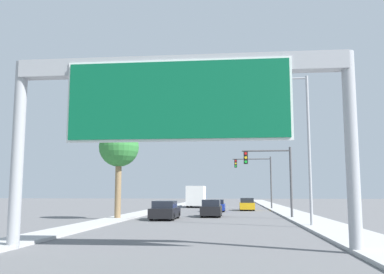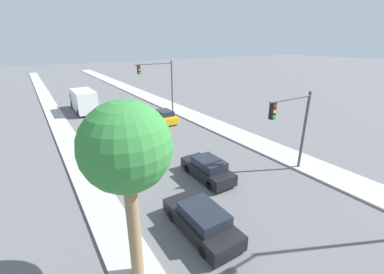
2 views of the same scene
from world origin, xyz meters
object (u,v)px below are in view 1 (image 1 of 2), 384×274
(traffic_light_mid_block, at_px, (259,173))
(car_mid_right, at_px, (211,209))
(car_far_left, at_px, (247,205))
(palm_tree_background, at_px, (119,148))
(car_far_right, at_px, (165,211))
(traffic_light_near_intersection, at_px, (275,170))
(street_lamp_right, at_px, (305,138))
(sign_gantry, at_px, (178,99))
(car_far_center, at_px, (217,206))
(truck_box_primary, at_px, (197,196))

(traffic_light_mid_block, bearing_deg, car_mid_right, -106.66)
(car_far_left, relative_size, palm_tree_background, 0.57)
(car_far_right, height_order, traffic_light_near_intersection, traffic_light_near_intersection)
(car_far_left, relative_size, traffic_light_mid_block, 0.63)
(street_lamp_right, bearing_deg, traffic_light_mid_block, 92.80)
(traffic_light_mid_block, bearing_deg, car_far_left, -114.36)
(sign_gantry, xyz_separation_m, traffic_light_near_intersection, (5.43, 20.13, -1.74))
(car_far_left, bearing_deg, car_mid_right, -104.38)
(car_mid_right, relative_size, street_lamp_right, 0.46)
(sign_gantry, bearing_deg, car_far_center, 90.00)
(car_far_center, xyz_separation_m, truck_box_primary, (-3.50, 13.31, 0.91))
(sign_gantry, relative_size, car_far_right, 2.81)
(car_far_left, xyz_separation_m, car_far_right, (-7.00, -17.94, 0.00))
(street_lamp_right, bearing_deg, sign_gantry, -119.86)
(traffic_light_mid_block, bearing_deg, traffic_light_near_intersection, -89.39)
(palm_tree_background, bearing_deg, traffic_light_near_intersection, 11.06)
(car_far_left, xyz_separation_m, car_far_center, (-3.50, -3.13, -0.05))
(car_far_left, height_order, traffic_light_mid_block, traffic_light_mid_block)
(car_mid_right, bearing_deg, car_far_left, 75.62)
(car_far_left, distance_m, street_lamp_right, 25.47)
(car_far_right, distance_m, car_far_center, 15.22)
(car_far_right, relative_size, traffic_light_mid_block, 0.70)
(car_far_center, xyz_separation_m, street_lamp_right, (6.62, -21.68, 4.92))
(car_far_left, xyz_separation_m, street_lamp_right, (3.12, -24.81, 4.87))
(traffic_light_near_intersection, bearing_deg, car_mid_right, 154.84)
(truck_box_primary, bearing_deg, palm_tree_background, -97.31)
(car_mid_right, bearing_deg, street_lamp_right, -59.34)
(car_far_right, distance_m, traffic_light_near_intersection, 9.68)
(sign_gantry, height_order, traffic_light_mid_block, sign_gantry)
(sign_gantry, distance_m, palm_tree_background, 19.08)
(traffic_light_mid_block, relative_size, palm_tree_background, 0.91)
(car_far_left, bearing_deg, traffic_light_near_intersection, -83.20)
(car_far_center, bearing_deg, sign_gantry, -90.00)
(sign_gantry, distance_m, street_lamp_right, 13.29)
(traffic_light_near_intersection, height_order, traffic_light_mid_block, traffic_light_mid_block)
(truck_box_primary, height_order, palm_tree_background, palm_tree_background)
(car_far_left, relative_size, car_far_center, 0.89)
(sign_gantry, xyz_separation_m, traffic_light_mid_block, (5.22, 40.14, -1.15))
(street_lamp_right, bearing_deg, palm_tree_background, 156.05)
(street_lamp_right, bearing_deg, car_far_center, 106.98)
(car_far_center, bearing_deg, truck_box_primary, 104.74)
(traffic_light_near_intersection, relative_size, traffic_light_mid_block, 0.87)
(truck_box_primary, xyz_separation_m, traffic_light_mid_block, (8.72, -6.37, 3.03))
(traffic_light_mid_block, height_order, palm_tree_background, palm_tree_background)
(sign_gantry, bearing_deg, truck_box_primary, 94.30)
(traffic_light_near_intersection, bearing_deg, street_lamp_right, -82.17)
(sign_gantry, height_order, car_mid_right, sign_gantry)
(car_far_center, distance_m, traffic_light_mid_block, 9.53)
(car_mid_right, bearing_deg, traffic_light_mid_block, 73.34)
(car_far_left, distance_m, car_far_right, 19.26)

